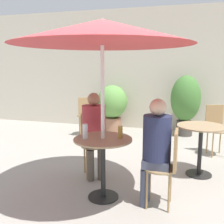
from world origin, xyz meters
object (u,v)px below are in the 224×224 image
at_px(bistro_chair_3, 216,125).
at_px(potted_plant_0, 112,104).
at_px(bistro_chair_1, 93,138).
at_px(bistro_chair_2, 85,113).
at_px(seated_person_1, 94,128).
at_px(potted_plant_1, 185,101).
at_px(cafe_table_near, 103,153).
at_px(beer_glass_1, 85,131).
at_px(seated_person_0, 156,143).
at_px(beer_glass_0, 120,132).
at_px(cafe_table_far, 201,138).
at_px(umbrella, 102,32).
at_px(bistro_chair_0, 168,161).

height_order(bistro_chair_3, potted_plant_0, potted_plant_0).
height_order(bistro_chair_1, bistro_chair_3, same).
distance_m(bistro_chair_2, seated_person_1, 2.34).
bearing_deg(potted_plant_1, cafe_table_near, -105.66).
bearing_deg(potted_plant_1, bistro_chair_3, -66.18).
bearing_deg(potted_plant_1, potted_plant_0, 179.47).
height_order(beer_glass_1, potted_plant_1, potted_plant_1).
height_order(seated_person_0, beer_glass_0, seated_person_0).
height_order(bistro_chair_3, beer_glass_1, beer_glass_1).
height_order(bistro_chair_2, bistro_chair_3, same).
xyz_separation_m(cafe_table_near, potted_plant_0, (-0.82, 3.34, 0.09)).
relative_size(potted_plant_0, potted_plant_1, 0.82).
distance_m(bistro_chair_3, seated_person_0, 2.28).
xyz_separation_m(bistro_chair_1, potted_plant_1, (1.30, 2.65, 0.26)).
distance_m(bistro_chair_1, potted_plant_1, 2.97).
bearing_deg(cafe_table_far, bistro_chair_1, -166.58).
distance_m(cafe_table_far, potted_plant_0, 3.04).
distance_m(bistro_chair_1, seated_person_0, 1.22).
bearing_deg(potted_plant_0, potted_plant_1, -0.53).
bearing_deg(cafe_table_near, seated_person_1, 119.11).
distance_m(beer_glass_0, umbrella, 1.16).
bearing_deg(bistro_chair_2, potted_plant_0, -150.32).
bearing_deg(cafe_table_far, cafe_table_near, -138.40).
bearing_deg(bistro_chair_3, bistro_chair_1, -160.32).
bearing_deg(bistro_chair_2, umbrella, 89.03).
distance_m(bistro_chair_2, seated_person_0, 3.28).
bearing_deg(umbrella, bistro_chair_2, 115.52).
bearing_deg(potted_plant_1, cafe_table_far, -84.24).
bearing_deg(bistro_chair_0, bistro_chair_1, -120.00).
distance_m(bistro_chair_1, beer_glass_1, 0.81).
distance_m(cafe_table_near, bistro_chair_2, 2.95).
bearing_deg(cafe_table_near, potted_plant_0, 103.74).
height_order(bistro_chair_2, umbrella, umbrella).
bearing_deg(bistro_chair_0, cafe_table_near, -90.00).
distance_m(cafe_table_near, beer_glass_1, 0.34).
height_order(seated_person_0, potted_plant_1, potted_plant_1).
height_order(bistro_chair_1, beer_glass_1, beer_glass_1).
height_order(bistro_chair_3, seated_person_0, seated_person_0).
height_order(bistro_chair_3, potted_plant_1, potted_plant_1).
relative_size(bistro_chair_1, potted_plant_0, 0.79).
relative_size(cafe_table_near, seated_person_0, 0.60).
bearing_deg(cafe_table_far, seated_person_1, -161.52).
distance_m(bistro_chair_0, bistro_chair_1, 1.32).
bearing_deg(bistro_chair_3, beer_glass_1, -145.77).
height_order(cafe_table_far, seated_person_0, seated_person_0).
bearing_deg(potted_plant_1, beer_glass_0, -102.80).
xyz_separation_m(cafe_table_far, seated_person_0, (-0.54, -1.04, 0.18)).
bearing_deg(cafe_table_far, bistro_chair_0, -110.98).
height_order(bistro_chair_1, beer_glass_0, bistro_chair_1).
bearing_deg(potted_plant_0, bistro_chair_2, -123.83).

